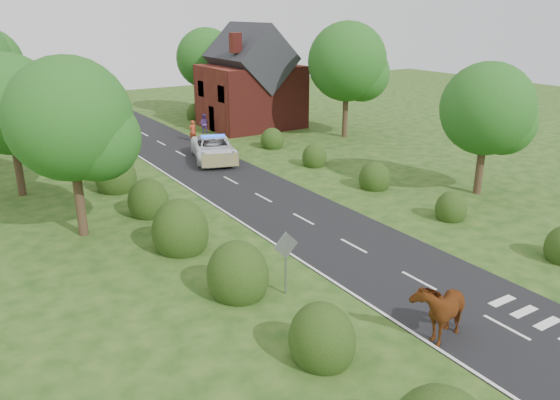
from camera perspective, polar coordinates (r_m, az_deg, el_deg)
ground at (r=22.53m, az=14.30°, el=-8.20°), size 120.00×120.00×0.00m
road at (r=33.65m, az=-4.38°, el=1.64°), size 6.00×70.00×0.02m
road_markings at (r=31.20m, az=-5.16°, el=0.21°), size 4.96×70.00×0.01m
hedgerow_left at (r=28.07m, az=-12.93°, el=-0.85°), size 2.75×50.41×3.00m
hedgerow_right at (r=34.11m, az=8.49°, el=2.68°), size 2.10×45.78×2.10m
tree_left_a at (r=26.19m, az=-20.50°, el=7.44°), size 5.74×5.60×8.38m
tree_left_b at (r=33.79m, az=-26.04°, el=8.62°), size 5.74×5.60×8.07m
tree_right_a at (r=33.00m, az=21.22°, el=8.52°), size 5.33×5.20×7.56m
tree_right_b at (r=45.99m, az=7.44°, el=13.83°), size 6.56×6.40×9.40m
tree_right_c at (r=56.87m, az=-7.37°, el=14.24°), size 6.15×6.00×8.58m
road_sign at (r=20.21m, az=0.62°, el=-5.64°), size 1.06×0.08×2.53m
house at (r=50.20m, az=-3.09°, el=11.93°), size 8.00×7.40×9.17m
cow at (r=18.88m, az=16.28°, el=-11.13°), size 2.68×1.93×1.71m
police_van at (r=39.24m, az=-6.96°, el=5.36°), size 4.45×6.57×1.82m
pedestrian_red at (r=45.31m, az=-9.11°, el=7.16°), size 0.64×0.43×1.70m
pedestrian_purple at (r=48.15m, az=-7.96°, el=7.91°), size 1.03×0.98×1.69m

